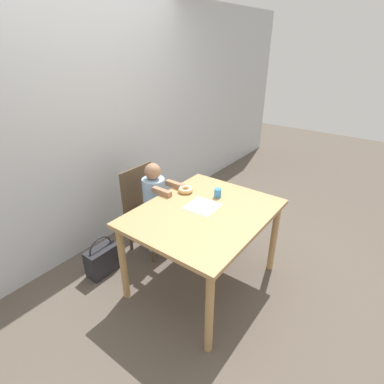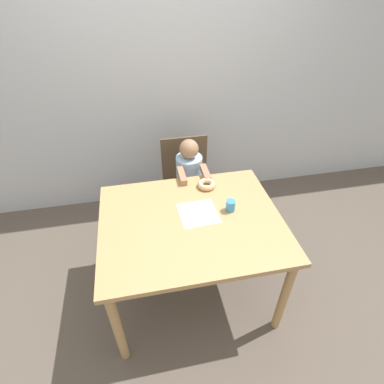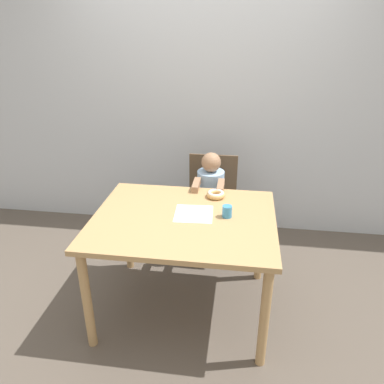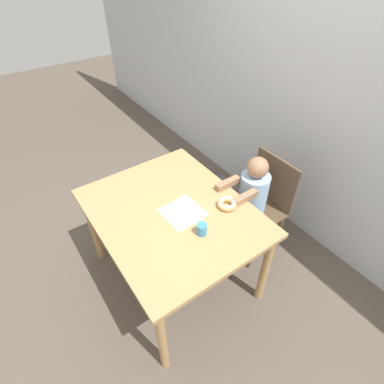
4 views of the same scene
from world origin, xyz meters
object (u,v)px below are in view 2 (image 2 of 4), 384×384
Objects in this scene: child_figure at (189,189)px; handbag at (129,214)px; donut at (207,184)px; chair at (187,184)px; cup at (231,206)px.

handbag is (-0.59, 0.18, -0.36)m from child_figure.
child_figure is 7.20× the size of donut.
donut is 1.05m from handbag.
chair is 0.56m from donut.
chair is 0.67m from handbag.
cup is (0.17, -0.75, 0.34)m from chair.
donut reaches higher than handbag.
chair is 11.10× the size of cup.
cup reaches higher than donut.
chair reaches higher than cup.
child_figure is (0.00, -0.12, 0.03)m from chair.
child_figure is at bearing -16.67° from handbag.
donut is at bearing 108.70° from cup.
child_figure is at bearing 101.68° from donut.
donut is at bearing -38.05° from handbag.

